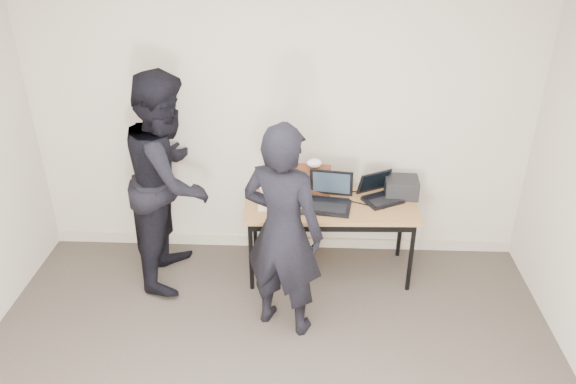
# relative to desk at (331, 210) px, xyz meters

# --- Properties ---
(room) EXTENTS (4.60, 4.60, 2.80)m
(room) POSITION_rel_desk_xyz_m (-0.46, -1.82, 0.69)
(room) COLOR #413932
(room) RESTS_ON ground
(desk) EXTENTS (1.52, 0.70, 0.72)m
(desk) POSITION_rel_desk_xyz_m (0.00, 0.00, 0.00)
(desk) COLOR olive
(desk) RESTS_ON ground
(laptop_beige) EXTENTS (0.33, 0.32, 0.25)m
(laptop_beige) POSITION_rel_desk_xyz_m (-0.47, 0.02, 0.11)
(laptop_beige) COLOR beige
(laptop_beige) RESTS_ON desk
(laptop_center) EXTENTS (0.42, 0.41, 0.29)m
(laptop_center) POSITION_rel_desk_xyz_m (-0.01, -0.01, 0.12)
(laptop_center) COLOR black
(laptop_center) RESTS_ON desk
(laptop_right) EXTENTS (0.42, 0.42, 0.23)m
(laptop_right) POSITION_rel_desk_xyz_m (0.43, 0.12, 0.11)
(laptop_right) COLOR black
(laptop_right) RESTS_ON desk
(leather_satchel) EXTENTS (0.37, 0.19, 0.25)m
(leather_satchel) POSITION_rel_desk_xyz_m (-0.18, 0.23, 0.19)
(leather_satchel) COLOR #5A2D17
(leather_satchel) RESTS_ON desk
(tissue) EXTENTS (0.14, 0.10, 0.08)m
(tissue) POSITION_rel_desk_xyz_m (-0.15, 0.23, 0.34)
(tissue) COLOR white
(tissue) RESTS_ON leather_satchel
(equipment_box) EXTENTS (0.30, 0.25, 0.17)m
(equipment_box) POSITION_rel_desk_xyz_m (0.63, 0.19, 0.14)
(equipment_box) COLOR black
(equipment_box) RESTS_ON desk
(power_brick) EXTENTS (0.09, 0.07, 0.03)m
(power_brick) POSITION_rel_desk_xyz_m (-0.22, -0.17, 0.08)
(power_brick) COLOR black
(power_brick) RESTS_ON desk
(cables) EXTENTS (1.15, 0.44, 0.01)m
(cables) POSITION_rel_desk_xyz_m (0.05, 0.00, 0.06)
(cables) COLOR black
(cables) RESTS_ON desk
(person_typist) EXTENTS (0.75, 0.63, 1.75)m
(person_typist) POSITION_rel_desk_xyz_m (-0.38, -0.71, 0.22)
(person_typist) COLOR black
(person_typist) RESTS_ON ground
(person_observer) EXTENTS (0.74, 0.94, 1.91)m
(person_observer) POSITION_rel_desk_xyz_m (-1.39, -0.04, 0.29)
(person_observer) COLOR black
(person_observer) RESTS_ON ground
(baseboard) EXTENTS (4.50, 0.03, 0.10)m
(baseboard) POSITION_rel_desk_xyz_m (-0.46, 0.41, -0.61)
(baseboard) COLOR #B3AA94
(baseboard) RESTS_ON ground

